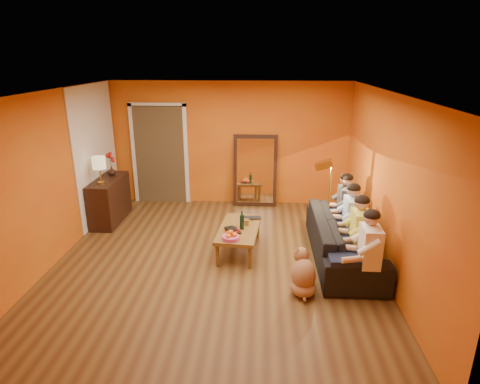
# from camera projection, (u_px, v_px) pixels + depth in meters

# --- Properties ---
(room_shell) EXTENTS (5.00, 5.50, 2.60)m
(room_shell) POSITION_uv_depth(u_px,v_px,m) (217.00, 176.00, 6.24)
(room_shell) COLOR brown
(room_shell) RESTS_ON ground
(white_accent) EXTENTS (0.02, 1.90, 2.58)m
(white_accent) POSITION_uv_depth(u_px,v_px,m) (96.00, 153.00, 7.67)
(white_accent) COLOR white
(white_accent) RESTS_ON wall_left
(doorway_recess) EXTENTS (1.06, 0.30, 2.10)m
(doorway_recess) POSITION_uv_depth(u_px,v_px,m) (161.00, 154.00, 8.72)
(doorway_recess) COLOR #3F2D19
(doorway_recess) RESTS_ON floor
(door_jamb_left) EXTENTS (0.08, 0.06, 2.20)m
(door_jamb_left) POSITION_uv_depth(u_px,v_px,m) (134.00, 155.00, 8.64)
(door_jamb_left) COLOR white
(door_jamb_left) RESTS_ON wall_back
(door_jamb_right) EXTENTS (0.08, 0.06, 2.20)m
(door_jamb_right) POSITION_uv_depth(u_px,v_px,m) (186.00, 155.00, 8.58)
(door_jamb_right) COLOR white
(door_jamb_right) RESTS_ON wall_back
(door_header) EXTENTS (1.22, 0.06, 0.08)m
(door_header) POSITION_uv_depth(u_px,v_px,m) (157.00, 104.00, 8.26)
(door_header) COLOR white
(door_header) RESTS_ON wall_back
(mirror_frame) EXTENTS (0.92, 0.27, 1.51)m
(mirror_frame) POSITION_uv_depth(u_px,v_px,m) (255.00, 171.00, 8.51)
(mirror_frame) COLOR #321A10
(mirror_frame) RESTS_ON floor
(mirror_glass) EXTENTS (0.78, 0.21, 1.35)m
(mirror_glass) POSITION_uv_depth(u_px,v_px,m) (255.00, 171.00, 8.48)
(mirror_glass) COLOR white
(mirror_glass) RESTS_ON mirror_frame
(sideboard) EXTENTS (0.44, 1.18, 0.85)m
(sideboard) POSITION_uv_depth(u_px,v_px,m) (110.00, 200.00, 7.75)
(sideboard) COLOR #321A10
(sideboard) RESTS_ON floor
(table_lamp) EXTENTS (0.24, 0.24, 0.51)m
(table_lamp) POSITION_uv_depth(u_px,v_px,m) (100.00, 170.00, 7.25)
(table_lamp) COLOR beige
(table_lamp) RESTS_ON sideboard
(sofa) EXTENTS (2.35, 0.92, 0.69)m
(sofa) POSITION_uv_depth(u_px,v_px,m) (343.00, 238.00, 6.32)
(sofa) COLOR black
(sofa) RESTS_ON floor
(coffee_table) EXTENTS (0.73, 1.27, 0.42)m
(coffee_table) POSITION_uv_depth(u_px,v_px,m) (239.00, 239.00, 6.60)
(coffee_table) COLOR brown
(coffee_table) RESTS_ON floor
(floor_lamp) EXTENTS (0.35, 0.31, 1.44)m
(floor_lamp) POSITION_uv_depth(u_px,v_px,m) (329.00, 202.00, 6.78)
(floor_lamp) COLOR gold
(floor_lamp) RESTS_ON floor
(dog) EXTENTS (0.37, 0.55, 0.64)m
(dog) POSITION_uv_depth(u_px,v_px,m) (304.00, 272.00, 5.40)
(dog) COLOR #A7724B
(dog) RESTS_ON floor
(person_far_left) EXTENTS (0.70, 0.44, 1.22)m
(person_far_left) POSITION_uv_depth(u_px,v_px,m) (369.00, 253.00, 5.28)
(person_far_left) COLOR white
(person_far_left) RESTS_ON sofa
(person_mid_left) EXTENTS (0.70, 0.44, 1.22)m
(person_mid_left) POSITION_uv_depth(u_px,v_px,m) (360.00, 235.00, 5.80)
(person_mid_left) COLOR #D3D246
(person_mid_left) RESTS_ON sofa
(person_mid_right) EXTENTS (0.70, 0.44, 1.22)m
(person_mid_right) POSITION_uv_depth(u_px,v_px,m) (352.00, 221.00, 6.32)
(person_mid_right) COLOR #9BBBF0
(person_mid_right) RESTS_ON sofa
(person_far_right) EXTENTS (0.70, 0.44, 1.22)m
(person_far_right) POSITION_uv_depth(u_px,v_px,m) (345.00, 208.00, 6.84)
(person_far_right) COLOR #35353A
(person_far_right) RESTS_ON sofa
(fruit_bowl) EXTENTS (0.26, 0.26, 0.16)m
(fruit_bowl) POSITION_uv_depth(u_px,v_px,m) (231.00, 235.00, 6.08)
(fruit_bowl) COLOR #C84691
(fruit_bowl) RESTS_ON coffee_table
(wine_bottle) EXTENTS (0.07, 0.07, 0.31)m
(wine_bottle) POSITION_uv_depth(u_px,v_px,m) (242.00, 220.00, 6.43)
(wine_bottle) COLOR black
(wine_bottle) RESTS_ON coffee_table
(tumbler) EXTENTS (0.11, 0.11, 0.10)m
(tumbler) POSITION_uv_depth(u_px,v_px,m) (247.00, 222.00, 6.62)
(tumbler) COLOR #B27F3F
(tumbler) RESTS_ON coffee_table
(laptop) EXTENTS (0.36, 0.25, 0.03)m
(laptop) POSITION_uv_depth(u_px,v_px,m) (251.00, 219.00, 6.84)
(laptop) COLOR black
(laptop) RESTS_ON coffee_table
(book_lower) EXTENTS (0.29, 0.33, 0.03)m
(book_lower) POSITION_uv_depth(u_px,v_px,m) (227.00, 232.00, 6.34)
(book_lower) COLOR #321A10
(book_lower) RESTS_ON coffee_table
(book_mid) EXTENTS (0.24, 0.28, 0.02)m
(book_mid) POSITION_uv_depth(u_px,v_px,m) (228.00, 230.00, 6.35)
(book_mid) COLOR #AB1813
(book_mid) RESTS_ON book_lower
(book_upper) EXTENTS (0.24, 0.25, 0.02)m
(book_upper) POSITION_uv_depth(u_px,v_px,m) (227.00, 230.00, 6.32)
(book_upper) COLOR black
(book_upper) RESTS_ON book_mid
(vase) EXTENTS (0.17, 0.17, 0.17)m
(vase) POSITION_uv_depth(u_px,v_px,m) (112.00, 171.00, 7.83)
(vase) COLOR #321A10
(vase) RESTS_ON sideboard
(flowers) EXTENTS (0.17, 0.17, 0.48)m
(flowers) POSITION_uv_depth(u_px,v_px,m) (110.00, 158.00, 7.74)
(flowers) COLOR #AB1813
(flowers) RESTS_ON vase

